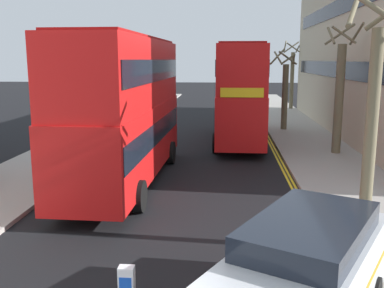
{
  "coord_description": "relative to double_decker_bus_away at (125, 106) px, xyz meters",
  "views": [
    {
      "loc": [
        1.72,
        -4.48,
        4.79
      ],
      "look_at": [
        0.5,
        11.0,
        1.8
      ],
      "focal_mm": 41.05,
      "sensor_mm": 36.0,
      "label": 1
    }
  ],
  "objects": [
    {
      "name": "sidewalk_right",
      "position": [
        8.66,
        3.9,
        -2.96
      ],
      "size": [
        4.0,
        80.0,
        0.14
      ],
      "primitive_type": "cube",
      "color": "#9E9991",
      "rests_on": "ground"
    },
    {
      "name": "sidewalk_left",
      "position": [
        -4.34,
        3.9,
        -2.96
      ],
      "size": [
        4.0,
        80.0,
        0.14
      ],
      "primitive_type": "cube",
      "color": "#9E9991",
      "rests_on": "ground"
    },
    {
      "name": "kerb_line_outer",
      "position": [
        6.56,
        1.9,
        -3.03
      ],
      "size": [
        0.1,
        56.0,
        0.01
      ],
      "primitive_type": "cube",
      "color": "yellow",
      "rests_on": "ground"
    },
    {
      "name": "kerb_line_inner",
      "position": [
        6.4,
        1.9,
        -3.03
      ],
      "size": [
        0.1,
        56.0,
        0.01
      ],
      "primitive_type": "cube",
      "color": "yellow",
      "rests_on": "ground"
    },
    {
      "name": "double_decker_bus_away",
      "position": [
        0.0,
        0.0,
        0.0
      ],
      "size": [
        2.99,
        10.86,
        5.64
      ],
      "color": "red",
      "rests_on": "ground"
    },
    {
      "name": "double_decker_bus_oncoming",
      "position": [
        4.6,
        9.25,
        0.0
      ],
      "size": [
        2.82,
        10.82,
        5.64
      ],
      "color": "red",
      "rests_on": "ground"
    },
    {
      "name": "taxi_minivan",
      "position": [
        5.24,
        -9.5,
        -1.96
      ],
      "size": [
        3.89,
        5.12,
        2.12
      ],
      "color": "silver",
      "rests_on": "ground"
    },
    {
      "name": "street_tree_near",
      "position": [
        9.46,
        5.77,
        0.06
      ],
      "size": [
        1.55,
        1.52,
        6.44
      ],
      "color": "#6B6047",
      "rests_on": "sidewalk_right"
    },
    {
      "name": "street_tree_mid",
      "position": [
        7.78,
        13.41,
        -0.4
      ],
      "size": [
        1.74,
        1.88,
        5.42
      ],
      "color": "#6B6047",
      "rests_on": "sidewalk_right"
    },
    {
      "name": "street_tree_far",
      "position": [
        10.09,
        26.49,
        0.11
      ],
      "size": [
        1.65,
        1.72,
        6.46
      ],
      "color": "#6B6047",
      "rests_on": "sidewalk_right"
    },
    {
      "name": "street_tree_distant",
      "position": [
        7.37,
        -5.82,
        0.3
      ],
      "size": [
        1.9,
        1.87,
        6.39
      ],
      "color": "#6B6047",
      "rests_on": "sidewalk_right"
    }
  ]
}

